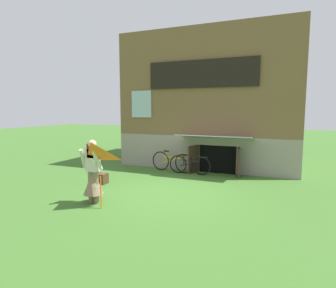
% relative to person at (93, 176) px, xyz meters
% --- Properties ---
extents(ground_plane, '(60.00, 60.00, 0.00)m').
position_rel_person_xyz_m(ground_plane, '(1.49, 1.74, -0.70)').
color(ground_plane, '#3D6B28').
extents(log_house, '(7.22, 6.68, 5.57)m').
position_rel_person_xyz_m(log_house, '(1.49, 7.52, 2.09)').
color(log_house, gray).
rests_on(log_house, ground_plane).
extents(person, '(0.61, 0.53, 1.65)m').
position_rel_person_xyz_m(person, '(0.00, 0.00, 0.00)').
color(person, '#7F6B51').
rests_on(person, ground_plane).
extents(kite, '(0.77, 0.77, 1.57)m').
position_rel_person_xyz_m(kite, '(0.35, -0.49, 0.60)').
color(kite, orange).
rests_on(kite, ground_plane).
extents(bicycle_black, '(1.62, 0.08, 0.74)m').
position_rel_person_xyz_m(bicycle_black, '(1.26, 4.12, -0.34)').
color(bicycle_black, black).
rests_on(bicycle_black, ground_plane).
extents(bicycle_yellow, '(1.79, 0.27, 0.82)m').
position_rel_person_xyz_m(bicycle_yellow, '(0.48, 4.27, -0.30)').
color(bicycle_yellow, black).
rests_on(bicycle_yellow, ground_plane).
extents(wooden_crate, '(0.38, 0.33, 0.34)m').
position_rel_person_xyz_m(wooden_crate, '(-0.99, 1.69, -0.53)').
color(wooden_crate, '#4C331E').
rests_on(wooden_crate, ground_plane).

